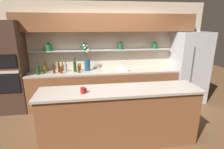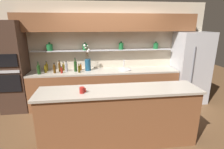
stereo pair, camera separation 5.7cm
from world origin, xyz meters
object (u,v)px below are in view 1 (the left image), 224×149
object	(u,v)px
sink_fixture	(124,69)
bottle_oil_0	(46,68)
bottle_spirit_4	(54,69)
bottle_sauce_9	(80,68)
bottle_sauce_7	(61,71)
oven_tower	(11,68)
bottle_oil_5	(79,69)
bottle_oil_6	(44,70)
bottle_oil_2	(63,67)
bottle_spirit_1	(66,67)
bottle_wine_8	(75,66)
refrigerator	(189,67)
bottle_spirit_10	(59,67)
bottle_wine_3	(38,70)
coffee_mug	(83,90)
flower_vase	(87,63)

from	to	relation	value
sink_fixture	bottle_oil_0	distance (m)	1.95
bottle_spirit_4	bottle_sauce_9	distance (m)	0.64
sink_fixture	bottle_sauce_7	distance (m)	1.57
oven_tower	bottle_sauce_9	distance (m)	1.59
bottle_oil_5	bottle_oil_6	size ratio (longest dim) A/B	1.02
sink_fixture	bottle_oil_2	bearing A→B (deg)	174.76
bottle_spirit_1	bottle_wine_8	world-z (taller)	bottle_wine_8
refrigerator	bottle_spirit_10	xyz separation A→B (m)	(-3.41, 0.12, 0.10)
bottle_oil_6	bottle_sauce_9	xyz separation A→B (m)	(0.84, 0.13, -0.01)
bottle_wine_8	bottle_oil_6	bearing A→B (deg)	-176.27
bottle_wine_3	bottle_wine_8	bearing A→B (deg)	9.81
bottle_oil_0	bottle_oil_6	size ratio (longest dim) A/B	1.19
bottle_oil_5	sink_fixture	bearing A→B (deg)	5.38
coffee_mug	flower_vase	bearing A→B (deg)	87.42
bottle_oil_6	coffee_mug	bearing A→B (deg)	-60.35
flower_vase	bottle_spirit_1	world-z (taller)	flower_vase
flower_vase	bottle_oil_2	xyz separation A→B (m)	(-0.62, 0.08, -0.11)
bottle_spirit_1	bottle_sauce_7	xyz separation A→B (m)	(-0.10, -0.16, -0.04)
bottle_spirit_4	bottle_oil_5	bearing A→B (deg)	-2.23
bottle_wine_3	bottle_oil_6	world-z (taller)	bottle_wine_3
bottle_wine_8	oven_tower	bearing A→B (deg)	-179.17
bottle_sauce_7	bottle_oil_0	bearing A→B (deg)	150.46
bottle_oil_0	bottle_wine_3	xyz separation A→B (m)	(-0.13, -0.24, 0.01)
sink_fixture	coffee_mug	xyz separation A→B (m)	(-1.01, -1.69, 0.13)
bottle_oil_6	flower_vase	bearing A→B (deg)	5.56
bottle_oil_0	bottle_oil_6	xyz separation A→B (m)	(-0.01, -0.14, -0.02)
bottle_oil_2	bottle_sauce_9	size ratio (longest dim) A/B	1.20
bottle_spirit_4	bottle_sauce_7	xyz separation A→B (m)	(0.17, -0.03, -0.04)
bottle_oil_2	coffee_mug	distance (m)	1.91
bottle_wine_3	bottle_oil_5	size ratio (longest dim) A/B	1.38
flower_vase	bottle_sauce_9	distance (m)	0.22
bottle_oil_0	oven_tower	bearing A→B (deg)	-171.11
refrigerator	bottle_sauce_7	xyz separation A→B (m)	(-3.34, -0.07, 0.05)
bottle_spirit_1	bottle_spirit_4	xyz separation A→B (m)	(-0.26, -0.13, -0.00)
flower_vase	bottle_spirit_4	distance (m)	0.81
refrigerator	bottle_spirit_1	distance (m)	3.24
refrigerator	bottle_sauce_9	bearing A→B (deg)	177.15
oven_tower	bottle_sauce_7	size ratio (longest dim) A/B	12.90
flower_vase	coffee_mug	xyz separation A→B (m)	(-0.08, -1.75, -0.05)
bottle_spirit_1	bottle_wine_8	bearing A→B (deg)	-8.90
bottle_oil_5	bottle_sauce_7	size ratio (longest dim) A/B	1.32
flower_vase	sink_fixture	distance (m)	0.95
oven_tower	bottle_spirit_4	size ratio (longest dim) A/B	8.63
bottle_spirit_4	bottle_oil_6	bearing A→B (deg)	167.92
refrigerator	flower_vase	xyz separation A→B (m)	(-2.71, 0.11, 0.18)
bottle_spirit_1	bottle_spirit_4	distance (m)	0.29
bottle_spirit_4	bottle_oil_5	size ratio (longest dim) A/B	1.13
bottle_oil_0	bottle_oil_2	xyz separation A→B (m)	(0.40, 0.04, -0.02)
sink_fixture	bottle_wine_3	bearing A→B (deg)	-176.27
bottle_wine_3	bottle_oil_5	bearing A→B (deg)	1.67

